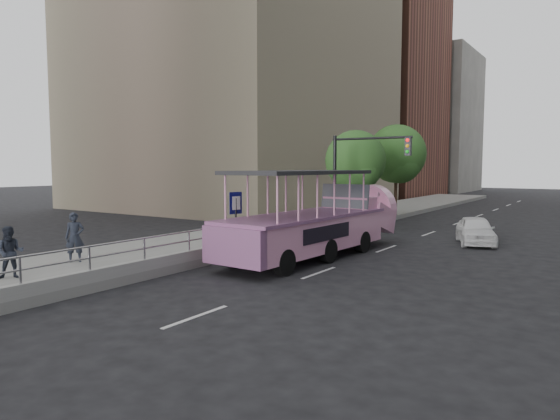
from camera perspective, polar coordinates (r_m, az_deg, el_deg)
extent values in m
plane|color=black|center=(14.52, -6.96, -9.45)|extent=(160.00, 160.00, 0.00)
cube|color=gray|center=(25.71, -2.05, -2.74)|extent=(5.50, 80.00, 0.30)
cube|color=#A7A7A1|center=(17.92, -10.35, -5.15)|extent=(0.24, 30.00, 0.36)
cylinder|color=#A1A0A5|center=(14.25, -27.57, -6.10)|extent=(0.07, 0.07, 0.70)
cylinder|color=#A1A0A5|center=(15.28, -20.95, -5.14)|extent=(0.07, 0.07, 0.70)
cylinder|color=#A1A0A5|center=(16.49, -15.25, -4.26)|extent=(0.07, 0.07, 0.70)
cylinder|color=#A1A0A5|center=(17.84, -10.37, -3.47)|extent=(0.07, 0.07, 0.70)
cylinder|color=#A1A0A5|center=(19.30, -6.22, -2.78)|extent=(0.07, 0.07, 0.70)
cylinder|color=#A1A0A5|center=(20.86, -2.67, -2.17)|extent=(0.07, 0.07, 0.70)
cylinder|color=#A1A0A5|center=(22.48, 0.37, -1.65)|extent=(0.07, 0.07, 0.70)
cylinder|color=#A1A0A5|center=(24.16, 3.00, -1.19)|extent=(0.07, 0.07, 0.70)
cylinder|color=#A1A0A5|center=(25.89, 5.28, -0.79)|extent=(0.07, 0.07, 0.70)
cylinder|color=#A1A0A5|center=(17.84, -10.37, -3.47)|extent=(0.06, 22.00, 0.06)
cylinder|color=#A1A0A5|center=(17.79, -10.39, -2.42)|extent=(0.06, 22.00, 0.06)
cylinder|color=black|center=(17.93, -5.27, -5.18)|extent=(0.39, 0.91, 0.90)
cylinder|color=black|center=(16.57, 0.45, -6.01)|extent=(0.39, 0.91, 0.90)
cylinder|color=black|center=(20.07, 0.07, -4.07)|extent=(0.39, 0.91, 0.90)
cylinder|color=black|center=(18.86, 5.47, -4.67)|extent=(0.39, 0.91, 0.90)
cylinder|color=black|center=(22.36, 4.34, -3.15)|extent=(0.39, 0.91, 0.90)
cylinder|color=black|center=(21.28, 9.37, -3.61)|extent=(0.39, 0.91, 0.90)
cube|color=#ED96C1|center=(19.53, 3.02, -2.62)|extent=(2.86, 8.30, 1.25)
cube|color=#ED96C1|center=(23.62, 9.46, -0.75)|extent=(2.54, 2.23, 1.56)
cylinder|color=#ED96C1|center=(24.35, 10.38, 0.12)|extent=(2.38, 0.80, 2.35)
cube|color=#864E7C|center=(16.19, -5.32, -4.22)|extent=(2.51, 0.46, 1.25)
cube|color=#864E7C|center=(19.45, 3.03, -0.62)|extent=(2.99, 8.60, 0.12)
cube|color=#27272A|center=(19.02, 2.39, 4.32)|extent=(2.94, 6.71, 0.14)
cube|color=gray|center=(22.00, 7.42, 1.59)|extent=(2.31, 0.31, 1.05)
cube|color=#ED96C1|center=(22.41, 7.97, 0.87)|extent=(2.24, 1.10, 0.50)
imported|color=silver|center=(25.01, 21.45, -2.15)|extent=(2.75, 4.10, 1.30)
imported|color=#232834|center=(18.72, -22.41, -2.89)|extent=(0.70, 0.76, 1.73)
imported|color=#232834|center=(16.82, -28.45, -4.27)|extent=(0.94, 0.96, 1.56)
cylinder|color=black|center=(19.57, -5.06, -2.12)|extent=(0.08, 0.08, 2.39)
cube|color=#0C0E57|center=(19.47, -5.09, 0.80)|extent=(0.15, 0.58, 0.86)
cube|color=silver|center=(19.45, -5.02, 0.80)|extent=(0.10, 0.37, 0.52)
cylinder|color=black|center=(26.12, 6.26, 2.75)|extent=(0.18, 0.18, 5.20)
cylinder|color=black|center=(25.27, 10.37, 8.07)|extent=(4.20, 0.12, 0.12)
cube|color=black|center=(24.54, 14.45, 7.03)|extent=(0.28, 0.22, 0.85)
sphere|color=red|center=(24.44, 14.36, 7.75)|extent=(0.16, 0.16, 0.16)
cylinder|color=#342217|center=(29.52, 8.54, 0.92)|extent=(0.22, 0.22, 3.08)
sphere|color=#325823|center=(29.45, 8.60, 5.62)|extent=(3.52, 3.52, 3.52)
sphere|color=#325823|center=(29.01, 9.05, 4.54)|extent=(2.42, 2.42, 2.42)
cylinder|color=#342217|center=(34.94, 13.07, 1.79)|extent=(0.22, 0.22, 3.47)
sphere|color=#325823|center=(34.90, 13.16, 6.27)|extent=(3.97, 3.97, 3.97)
sphere|color=#325823|center=(34.47, 13.59, 5.25)|extent=(2.73, 2.73, 2.73)
cube|color=brown|center=(65.30, 9.19, 13.20)|extent=(18.00, 16.00, 26.00)
cube|color=gray|center=(79.01, 15.44, 9.46)|extent=(16.00, 14.00, 20.00)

